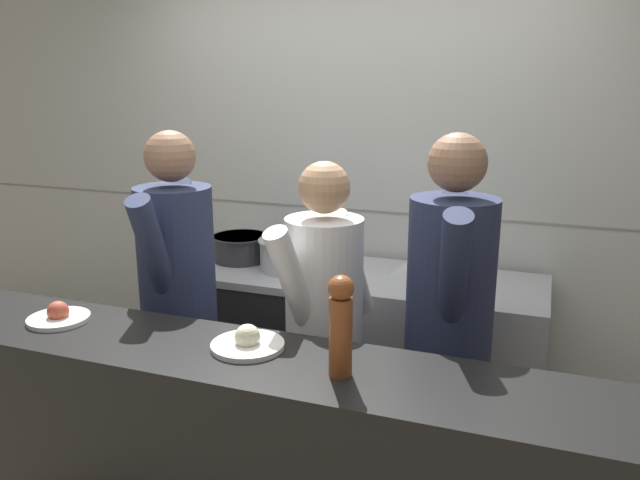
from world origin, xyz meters
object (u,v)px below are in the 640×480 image
at_px(oven_range, 266,337).
at_px(mixing_bowl_steel, 408,268).
at_px(chef_line, 449,323).
at_px(chef_sous, 324,328).
at_px(pepper_mill, 341,324).
at_px(stock_pot, 241,247).
at_px(plated_dish_main, 59,316).
at_px(chef_head_cook, 178,296).
at_px(sauce_pot, 289,254).
at_px(plated_dish_appetiser, 248,342).

bearing_deg(oven_range, mixing_bowl_steel, 5.19).
bearing_deg(oven_range, chef_line, -30.65).
bearing_deg(chef_line, chef_sous, 178.22).
xyz_separation_m(chef_sous, chef_line, (0.50, 0.07, 0.07)).
distance_m(chef_sous, chef_line, 0.51).
distance_m(pepper_mill, chef_line, 0.74).
xyz_separation_m(stock_pot, pepper_mill, (1.05, -1.36, 0.20)).
xyz_separation_m(plated_dish_main, chef_head_cook, (0.18, 0.54, -0.08)).
xyz_separation_m(pepper_mill, chef_head_cook, (-0.97, 0.59, -0.23)).
xyz_separation_m(chef_head_cook, chef_line, (1.21, 0.07, 0.01)).
bearing_deg(chef_sous, chef_head_cook, -163.13).
height_order(sauce_pot, plated_dish_main, plated_dish_main).
bearing_deg(mixing_bowl_steel, plated_dish_appetiser, -101.33).
bearing_deg(chef_line, plated_dish_main, -166.11).
xyz_separation_m(plated_dish_appetiser, chef_sous, (0.09, 0.51, -0.14)).
relative_size(chef_head_cook, chef_line, 0.99).
relative_size(mixing_bowl_steel, plated_dish_main, 0.97).
xyz_separation_m(sauce_pot, plated_dish_appetiser, (0.36, -1.21, 0.04)).
relative_size(sauce_pot, chef_sous, 0.21).
distance_m(stock_pot, sauce_pot, 0.34).
height_order(plated_dish_main, chef_head_cook, chef_head_cook).
xyz_separation_m(mixing_bowl_steel, plated_dish_appetiser, (-0.27, -1.33, 0.09)).
xyz_separation_m(oven_range, chef_sous, (0.63, -0.74, 0.44)).
distance_m(plated_dish_main, chef_line, 1.52).
relative_size(stock_pot, chef_head_cook, 0.19).
height_order(pepper_mill, chef_head_cook, chef_head_cook).
xyz_separation_m(oven_range, plated_dish_main, (-0.25, -1.29, 0.57)).
bearing_deg(chef_line, pepper_mill, -119.45).
bearing_deg(chef_sous, plated_dish_appetiser, -83.42).
distance_m(mixing_bowl_steel, pepper_mill, 1.43).
bearing_deg(sauce_pot, stock_pot, 167.94).
bearing_deg(pepper_mill, chef_line, 70.70).
bearing_deg(plated_dish_appetiser, oven_range, 113.00).
bearing_deg(pepper_mill, sauce_pot, 119.24).
distance_m(sauce_pot, chef_line, 1.14).
bearing_deg(stock_pot, sauce_pot, -12.06).
relative_size(plated_dish_appetiser, chef_head_cook, 0.15).
distance_m(oven_range, chef_line, 1.40).
bearing_deg(mixing_bowl_steel, chef_line, -66.05).
xyz_separation_m(plated_dish_appetiser, chef_line, (0.60, 0.59, -0.07)).
relative_size(oven_range, sauce_pot, 2.64).
bearing_deg(chef_sous, stock_pot, 152.38).
bearing_deg(plated_dish_main, chef_line, 24.05).
xyz_separation_m(stock_pot, mixing_bowl_steel, (0.96, 0.05, -0.04)).
xyz_separation_m(oven_range, pepper_mill, (0.90, -1.34, 0.72)).
bearing_deg(chef_sous, pepper_mill, -48.74).
height_order(oven_range, chef_sous, chef_sous).
relative_size(oven_range, plated_dish_appetiser, 3.47).
xyz_separation_m(oven_range, chef_line, (1.13, -0.67, 0.50)).
distance_m(oven_range, mixing_bowl_steel, 0.94).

